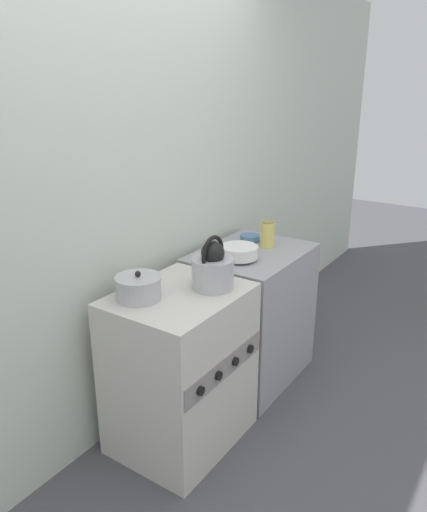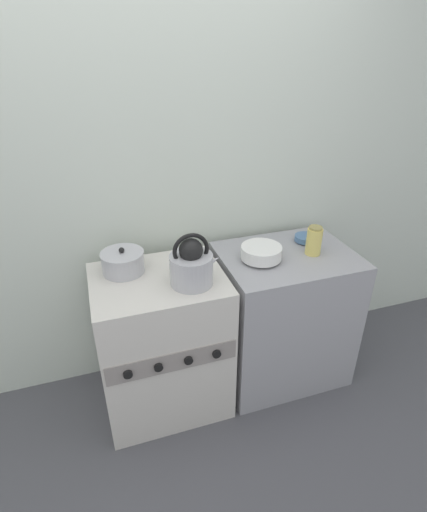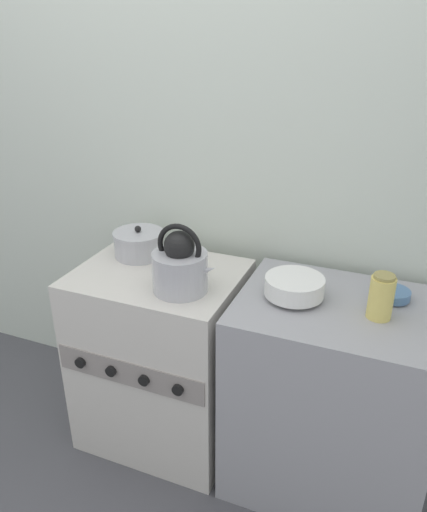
{
  "view_description": "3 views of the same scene",
  "coord_description": "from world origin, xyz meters",
  "px_view_note": "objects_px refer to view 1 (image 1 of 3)",
  "views": [
    {
      "loc": [
        -1.73,
        -1.1,
        1.81
      ],
      "look_at": [
        0.25,
        0.24,
        0.96
      ],
      "focal_mm": 35.0,
      "sensor_mm": 36.0,
      "label": 1
    },
    {
      "loc": [
        -0.27,
        -1.43,
        1.89
      ],
      "look_at": [
        0.29,
        0.25,
        0.92
      ],
      "focal_mm": 28.0,
      "sensor_mm": 36.0,
      "label": 2
    },
    {
      "loc": [
        0.9,
        -1.33,
        1.76
      ],
      "look_at": [
        0.24,
        0.28,
        0.95
      ],
      "focal_mm": 35.0,
      "sensor_mm": 36.0,
      "label": 3
    }
  ],
  "objects_px": {
    "stove": "(181,369)",
    "enamel_bowl": "(239,252)",
    "cooking_pot": "(139,288)",
    "storage_jar": "(268,234)",
    "kettle": "(213,268)",
    "small_ceramic_bowl": "(250,238)"
  },
  "relations": [
    {
      "from": "small_ceramic_bowl",
      "to": "enamel_bowl",
      "type": "bearing_deg",
      "value": -160.03
    },
    {
      "from": "kettle",
      "to": "storage_jar",
      "type": "bearing_deg",
      "value": 6.39
    },
    {
      "from": "kettle",
      "to": "storage_jar",
      "type": "xyz_separation_m",
      "value": [
        0.72,
        0.08,
        -0.02
      ]
    },
    {
      "from": "stove",
      "to": "cooking_pot",
      "type": "relative_size",
      "value": 3.83
    },
    {
      "from": "stove",
      "to": "kettle",
      "type": "height_order",
      "value": "kettle"
    },
    {
      "from": "small_ceramic_bowl",
      "to": "storage_jar",
      "type": "relative_size",
      "value": 0.76
    },
    {
      "from": "kettle",
      "to": "small_ceramic_bowl",
      "type": "relative_size",
      "value": 2.17
    },
    {
      "from": "small_ceramic_bowl",
      "to": "storage_jar",
      "type": "distance_m",
      "value": 0.16
    },
    {
      "from": "stove",
      "to": "enamel_bowl",
      "type": "bearing_deg",
      "value": 0.6
    },
    {
      "from": "enamel_bowl",
      "to": "storage_jar",
      "type": "bearing_deg",
      "value": -4.05
    },
    {
      "from": "cooking_pot",
      "to": "enamel_bowl",
      "type": "distance_m",
      "value": 0.73
    },
    {
      "from": "stove",
      "to": "cooking_pot",
      "type": "height_order",
      "value": "cooking_pot"
    },
    {
      "from": "kettle",
      "to": "storage_jar",
      "type": "height_order",
      "value": "kettle"
    },
    {
      "from": "kettle",
      "to": "small_ceramic_bowl",
      "type": "height_order",
      "value": "kettle"
    },
    {
      "from": "stove",
      "to": "storage_jar",
      "type": "height_order",
      "value": "storage_jar"
    },
    {
      "from": "stove",
      "to": "enamel_bowl",
      "type": "relative_size",
      "value": 3.83
    },
    {
      "from": "enamel_bowl",
      "to": "storage_jar",
      "type": "relative_size",
      "value": 1.34
    },
    {
      "from": "cooking_pot",
      "to": "small_ceramic_bowl",
      "type": "height_order",
      "value": "cooking_pot"
    },
    {
      "from": "cooking_pot",
      "to": "storage_jar",
      "type": "distance_m",
      "value": 1.03
    },
    {
      "from": "stove",
      "to": "kettle",
      "type": "distance_m",
      "value": 0.55
    },
    {
      "from": "stove",
      "to": "small_ceramic_bowl",
      "type": "height_order",
      "value": "small_ceramic_bowl"
    },
    {
      "from": "stove",
      "to": "kettle",
      "type": "bearing_deg",
      "value": -31.98
    }
  ]
}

